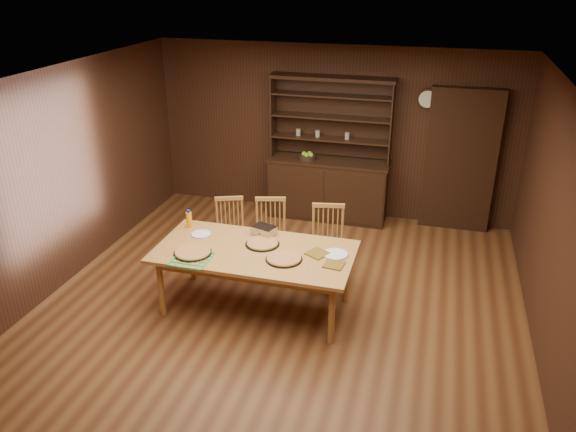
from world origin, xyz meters
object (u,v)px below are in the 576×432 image
(china_hutch, at_px, (328,181))
(juice_bottle, at_px, (189,219))
(chair_left, at_px, (230,231))
(chair_right, at_px, (327,242))
(dining_table, at_px, (255,256))
(chair_center, at_px, (271,234))

(china_hutch, xyz_separation_m, juice_bottle, (-1.22, -2.38, 0.26))
(china_hutch, bearing_deg, chair_left, -116.03)
(china_hutch, relative_size, chair_right, 2.15)
(china_hutch, bearing_deg, chair_right, -78.58)
(china_hutch, height_order, dining_table, china_hutch)
(china_hutch, relative_size, dining_table, 0.99)
(chair_center, xyz_separation_m, chair_right, (0.75, -0.07, 0.01))
(chair_right, distance_m, juice_bottle, 1.70)
(chair_left, distance_m, chair_center, 0.55)
(dining_table, height_order, chair_center, chair_center)
(dining_table, xyz_separation_m, chair_right, (0.66, 0.82, -0.15))
(chair_right, height_order, juice_bottle, chair_right)
(china_hutch, height_order, juice_bottle, china_hutch)
(chair_left, bearing_deg, chair_right, -24.36)
(chair_right, relative_size, juice_bottle, 4.54)
(chair_right, bearing_deg, chair_center, 163.73)
(juice_bottle, bearing_deg, chair_right, 15.89)
(dining_table, xyz_separation_m, chair_center, (-0.09, 0.88, -0.16))
(chair_center, bearing_deg, chair_left, 164.34)
(china_hutch, relative_size, juice_bottle, 9.76)
(china_hutch, bearing_deg, dining_table, -95.62)
(chair_left, relative_size, chair_center, 0.95)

